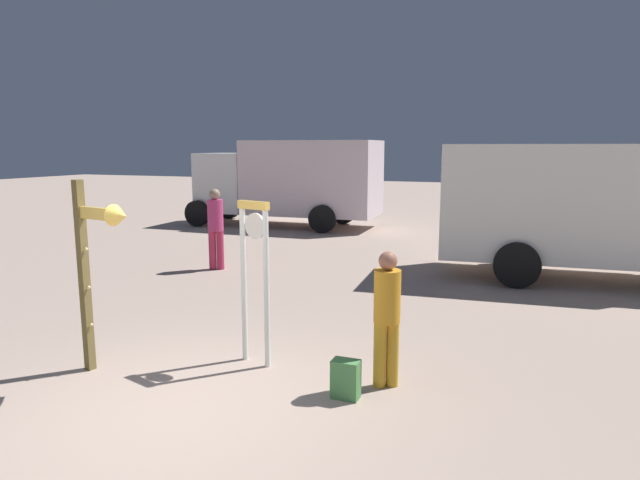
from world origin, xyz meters
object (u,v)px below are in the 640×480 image
object	(u,v)px
standing_clock	(255,267)
box_truck_far	(291,180)
person_near_clock	(387,312)
backpack	(346,379)
person_distant	(216,225)
arrow_sign	(97,251)
box_truck_near	(591,206)

from	to	relation	value
standing_clock	box_truck_far	world-z (taller)	box_truck_far
person_near_clock	backpack	world-z (taller)	person_near_clock
standing_clock	backpack	world-z (taller)	standing_clock
standing_clock	backpack	distance (m)	1.82
person_distant	arrow_sign	bearing A→B (deg)	-71.36
person_distant	box_truck_far	distance (m)	7.16
standing_clock	box_truck_far	distance (m)	12.55
backpack	box_truck_far	bearing A→B (deg)	116.84
arrow_sign	box_truck_far	bearing A→B (deg)	104.27
box_truck_near	backpack	bearing A→B (deg)	-112.18
box_truck_far	box_truck_near	bearing A→B (deg)	-29.39
person_distant	box_truck_near	bearing A→B (deg)	14.08
arrow_sign	backpack	distance (m)	3.25
backpack	person_distant	bearing A→B (deg)	133.26
standing_clock	person_near_clock	bearing A→B (deg)	-2.88
person_near_clock	backpack	bearing A→B (deg)	-126.34
arrow_sign	person_near_clock	distance (m)	3.46
person_distant	box_truck_near	distance (m)	7.96
standing_clock	arrow_sign	xyz separation A→B (m)	(-1.55, -1.00, 0.27)
standing_clock	person_distant	bearing A→B (deg)	126.81
backpack	box_truck_far	size ratio (longest dim) A/B	0.07
standing_clock	person_distant	xyz separation A→B (m)	(-3.44, 4.59, -0.24)
person_near_clock	box_truck_near	world-z (taller)	box_truck_near
standing_clock	person_near_clock	xyz separation A→B (m)	(1.72, -0.09, -0.37)
box_truck_far	standing_clock	bearing A→B (deg)	-67.72
box_truck_near	arrow_sign	bearing A→B (deg)	-127.73
person_distant	box_truck_far	xyz separation A→B (m)	(-1.32, 7.01, 0.61)
standing_clock	arrow_sign	distance (m)	1.86
person_distant	backpack	bearing A→B (deg)	-46.74
standing_clock	backpack	size ratio (longest dim) A/B	4.82
standing_clock	backpack	xyz separation A→B (m)	(1.39, -0.54, -1.04)
person_distant	standing_clock	bearing A→B (deg)	-53.19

